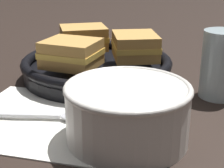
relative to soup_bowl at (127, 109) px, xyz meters
The scene contains 9 objects.
ground_plane 0.12m from the soup_bowl, 121.05° to the left, with size 4.00×4.00×0.00m, color black.
napkin 0.13m from the soup_bowl, behind, with size 0.26×0.23×0.00m.
soup_bowl is the anchor object (origin of this frame).
spoon 0.11m from the soup_bowl, behind, with size 0.16×0.06×0.01m.
skillet 0.25m from the soup_bowl, 121.25° to the left, with size 0.32×0.35×0.04m.
sandwich_near_left 0.20m from the soup_bowl, 135.97° to the left, with size 0.10×0.08×0.05m.
sandwich_near_right 0.24m from the soup_bowl, 104.27° to the left, with size 0.11×0.12×0.05m.
sandwich_far_left 0.32m from the soup_bowl, 124.16° to the left, with size 0.12×0.12×0.05m.
drinking_glass 0.22m from the soup_bowl, 61.97° to the left, with size 0.07×0.07×0.11m.
Camera 1 is at (0.17, -0.47, 0.22)m, focal length 55.00 mm.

